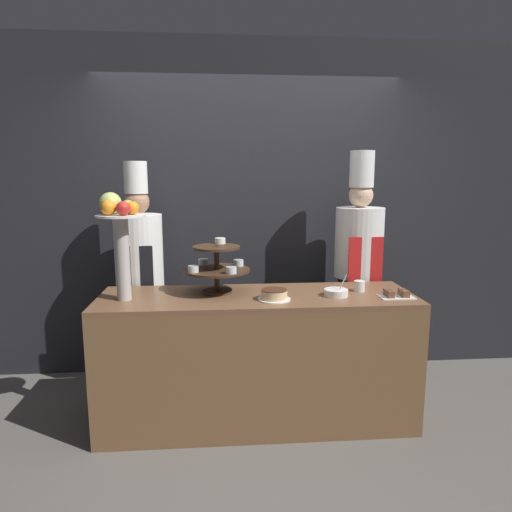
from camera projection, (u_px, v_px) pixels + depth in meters
The scene contains 11 objects.
ground_plane at pixel (261, 445), 2.91m from camera, with size 14.00×14.00×0.00m, color #5B5651.
wall_back at pixel (248, 211), 3.89m from camera, with size 10.00×0.06×2.80m.
buffet_counter at pixel (257, 358), 3.15m from camera, with size 2.12×0.65×0.90m.
tiered_stand at pixel (217, 265), 3.11m from camera, with size 0.45×0.45×0.36m.
fruit_pedestal at pixel (119, 228), 2.88m from camera, with size 0.31×0.31×0.69m.
cake_round at pixel (274, 295), 2.95m from camera, with size 0.21×0.21×0.07m.
cup_white at pixel (359, 286), 3.17m from camera, with size 0.08×0.08×0.07m.
cake_square_tray at pixel (396, 294), 3.02m from camera, with size 0.22×0.15×0.05m.
serving_bowl_near at pixel (336, 292), 3.05m from camera, with size 0.16×0.16×0.15m.
chef_left at pixel (140, 269), 3.53m from camera, with size 0.36×0.36×1.80m.
chef_center_left at pixel (358, 261), 3.66m from camera, with size 0.38×0.38×1.89m.
Camera 1 is at (-0.25, -2.64, 1.69)m, focal length 32.00 mm.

